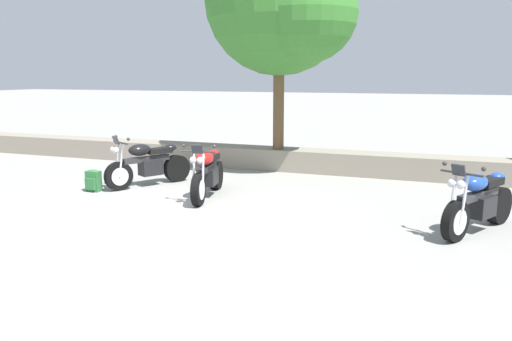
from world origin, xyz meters
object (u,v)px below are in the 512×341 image
rider_backpack (93,180)px  motorcycle_red_centre (207,174)px  motorcycle_blue_far_right (478,202)px  leafy_tree_far_left (285,2)px  motorcycle_black_near_left (147,164)px

rider_backpack → motorcycle_red_centre: bearing=8.6°
motorcycle_red_centre → motorcycle_blue_far_right: bearing=-7.1°
motorcycle_blue_far_right → leafy_tree_far_left: leafy_tree_far_left is taller
rider_backpack → leafy_tree_far_left: (3.12, 3.60, 3.94)m
motorcycle_blue_far_right → leafy_tree_far_left: 6.91m
motorcycle_red_centre → rider_backpack: motorcycle_red_centre is taller
motorcycle_black_near_left → motorcycle_red_centre: same height
motorcycle_blue_far_right → rider_backpack: 7.52m
motorcycle_blue_far_right → leafy_tree_far_left: size_ratio=0.34×
motorcycle_black_near_left → leafy_tree_far_left: bearing=49.5°
motorcycle_red_centre → motorcycle_black_near_left: bearing=163.8°
motorcycle_red_centre → rider_backpack: (-2.51, -0.38, -0.24)m
motorcycle_black_near_left → motorcycle_blue_far_right: same height
motorcycle_red_centre → motorcycle_blue_far_right: (5.01, -0.62, 0.00)m
motorcycle_blue_far_right → leafy_tree_far_left: (-4.39, 3.85, 3.70)m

